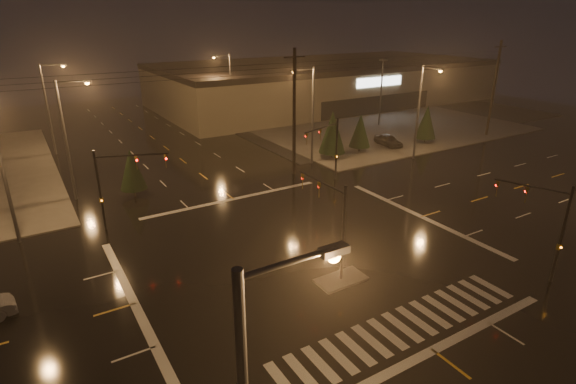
{
  "coord_description": "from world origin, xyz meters",
  "views": [
    {
      "loc": [
        -14.55,
        -21.86,
        14.46
      ],
      "look_at": [
        0.84,
        3.39,
        3.0
      ],
      "focal_mm": 28.0,
      "sensor_mm": 36.0,
      "label": 1
    }
  ],
  "objects": [
    {
      "name": "streetlight_4",
      "position": [
        11.18,
        36.0,
        5.8
      ],
      "size": [
        2.77,
        0.32,
        10.0
      ],
      "color": "#38383A",
      "rests_on": "ground"
    },
    {
      "name": "stop_bar_near",
      "position": [
        0.0,
        -11.0,
        0.01
      ],
      "size": [
        16.0,
        0.5,
        0.01
      ],
      "primitive_type": "cube",
      "color": "beige",
      "rests_on": "ground"
    },
    {
      "name": "utility_pole_1",
      "position": [
        8.0,
        14.0,
        6.13
      ],
      "size": [
        2.2,
        0.32,
        12.0
      ],
      "color": "black",
      "rests_on": "ground"
    },
    {
      "name": "stop_bar_far",
      "position": [
        0.0,
        11.0,
        0.01
      ],
      "size": [
        16.0,
        0.5,
        0.01
      ],
      "primitive_type": "cube",
      "color": "beige",
      "rests_on": "ground"
    },
    {
      "name": "conifer_1",
      "position": [
        18.52,
        16.61,
        2.59
      ],
      "size": [
        2.42,
        2.42,
        4.48
      ],
      "color": "black",
      "rests_on": "ground"
    },
    {
      "name": "signal_mast_ne",
      "position": [
        9.5,
        10.14,
        3.79
      ],
      "size": [
        4.84,
        1.86,
        6.0
      ],
      "color": "black",
      "rests_on": "ground"
    },
    {
      "name": "crosswalk",
      "position": [
        0.0,
        -9.0,
        0.01
      ],
      "size": [
        15.0,
        2.6,
        0.01
      ],
      "primitive_type": "cube",
      "color": "beige",
      "rests_on": "ground"
    },
    {
      "name": "conifer_0",
      "position": [
        14.38,
        16.34,
        2.97
      ],
      "size": [
        2.91,
        2.91,
        5.25
      ],
      "color": "black",
      "rests_on": "ground"
    },
    {
      "name": "streetlight_6",
      "position": [
        22.0,
        11.18,
        5.8
      ],
      "size": [
        0.32,
        2.77,
        10.0
      ],
      "color": "#38383A",
      "rests_on": "ground"
    },
    {
      "name": "conifer_2",
      "position": [
        28.03,
        15.52,
        2.68
      ],
      "size": [
        2.53,
        2.53,
        4.66
      ],
      "color": "black",
      "rests_on": "ground"
    },
    {
      "name": "parking_lot",
      "position": [
        35.0,
        28.0,
        0.04
      ],
      "size": [
        50.0,
        24.0,
        0.08
      ],
      "primitive_type": "cube",
      "color": "black",
      "rests_on": "ground"
    },
    {
      "name": "sidewalk_ne",
      "position": [
        30.0,
        30.0,
        0.06
      ],
      "size": [
        36.0,
        36.0,
        0.12
      ],
      "primitive_type": "cube",
      "color": "#43403B",
      "rests_on": "ground"
    },
    {
      "name": "retail_building",
      "position": [
        35.0,
        45.99,
        3.84
      ],
      "size": [
        60.2,
        28.3,
        7.2
      ],
      "color": "#736A52",
      "rests_on": "ground"
    },
    {
      "name": "median_island",
      "position": [
        0.0,
        -4.0,
        0.07
      ],
      "size": [
        3.0,
        1.6,
        0.15
      ],
      "primitive_type": "cube",
      "color": "#43403B",
      "rests_on": "ground"
    },
    {
      "name": "streetlight_3",
      "position": [
        11.18,
        16.0,
        5.8
      ],
      "size": [
        2.77,
        0.32,
        10.0
      ],
      "color": "#38383A",
      "rests_on": "ground"
    },
    {
      "name": "streetlight_2",
      "position": [
        -11.18,
        34.0,
        5.8
      ],
      "size": [
        2.77,
        0.32,
        10.0
      ],
      "color": "#38383A",
      "rests_on": "ground"
    },
    {
      "name": "signal_mast_se",
      "position": [
        10.23,
        -9.75,
        3.71
      ],
      "size": [
        1.55,
        3.87,
        6.0
      ],
      "color": "black",
      "rests_on": "ground"
    },
    {
      "name": "signal_mast_median",
      "position": [
        0.0,
        -3.07,
        3.75
      ],
      "size": [
        0.25,
        4.59,
        6.0
      ],
      "color": "black",
      "rests_on": "ground"
    },
    {
      "name": "streetlight_5",
      "position": [
        -16.0,
        11.18,
        5.8
      ],
      "size": [
        0.32,
        2.77,
        10.0
      ],
      "color": "#38383A",
      "rests_on": "ground"
    },
    {
      "name": "conifer_3",
      "position": [
        -7.01,
        16.14,
        2.46
      ],
      "size": [
        2.26,
        2.26,
        4.23
      ],
      "color": "black",
      "rests_on": "ground"
    },
    {
      "name": "streetlight_1",
      "position": [
        -11.18,
        18.0,
        5.8
      ],
      "size": [
        2.77,
        0.32,
        10.0
      ],
      "color": "#38383A",
      "rests_on": "ground"
    },
    {
      "name": "utility_pole_2",
      "position": [
        38.0,
        14.0,
        6.13
      ],
      "size": [
        2.2,
        0.32,
        12.0
      ],
      "color": "black",
      "rests_on": "ground"
    },
    {
      "name": "signal_mast_nw",
      "position": [
        -9.5,
        10.14,
        3.79
      ],
      "size": [
        4.84,
        1.86,
        6.0
      ],
      "color": "black",
      "rests_on": "ground"
    },
    {
      "name": "ground",
      "position": [
        0.0,
        0.0,
        0.0
      ],
      "size": [
        140.0,
        140.0,
        0.0
      ],
      "primitive_type": "plane",
      "color": "black",
      "rests_on": "ground"
    },
    {
      "name": "car_parked",
      "position": [
        23.26,
        16.88,
        0.71
      ],
      "size": [
        2.03,
        4.28,
        1.41
      ],
      "primitive_type": "imported",
      "rotation": [
        0.0,
        0.0,
        -0.09
      ],
      "color": "black",
      "rests_on": "ground"
    }
  ]
}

